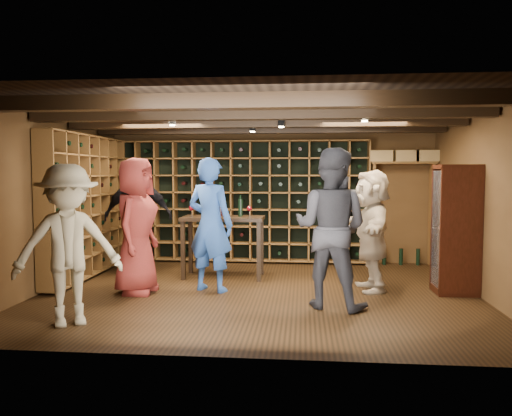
# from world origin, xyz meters

# --- Properties ---
(ground) EXTENTS (6.00, 6.00, 0.00)m
(ground) POSITION_xyz_m (0.00, 0.00, 0.00)
(ground) COLOR black
(ground) RESTS_ON ground
(room_shell) EXTENTS (6.00, 6.00, 6.00)m
(room_shell) POSITION_xyz_m (0.00, 0.05, 2.42)
(room_shell) COLOR brown
(room_shell) RESTS_ON ground
(wine_rack_back) EXTENTS (4.65, 0.30, 2.20)m
(wine_rack_back) POSITION_xyz_m (-0.52, 2.33, 1.15)
(wine_rack_back) COLOR brown
(wine_rack_back) RESTS_ON ground
(wine_rack_left) EXTENTS (0.30, 2.65, 2.20)m
(wine_rack_left) POSITION_xyz_m (-2.83, 0.82, 1.15)
(wine_rack_left) COLOR brown
(wine_rack_left) RESTS_ON ground
(crate_shelf) EXTENTS (1.20, 0.32, 2.07)m
(crate_shelf) POSITION_xyz_m (2.41, 2.32, 1.57)
(crate_shelf) COLOR brown
(crate_shelf) RESTS_ON ground
(display_cabinet) EXTENTS (0.55, 0.50, 1.75)m
(display_cabinet) POSITION_xyz_m (2.71, 0.20, 0.86)
(display_cabinet) COLOR #33120A
(display_cabinet) RESTS_ON ground
(man_blue_shirt) EXTENTS (0.80, 0.66, 1.88)m
(man_blue_shirt) POSITION_xyz_m (-0.68, 0.03, 0.94)
(man_blue_shirt) COLOR navy
(man_blue_shirt) RESTS_ON ground
(man_grey_suit) EXTENTS (1.17, 1.05, 1.97)m
(man_grey_suit) POSITION_xyz_m (0.96, -0.67, 0.99)
(man_grey_suit) COLOR black
(man_grey_suit) RESTS_ON ground
(guest_red_floral) EXTENTS (0.65, 0.95, 1.88)m
(guest_red_floral) POSITION_xyz_m (-1.68, -0.20, 0.94)
(guest_red_floral) COLOR maroon
(guest_red_floral) RESTS_ON ground
(guest_woman_black) EXTENTS (1.15, 0.58, 1.90)m
(guest_woman_black) POSITION_xyz_m (-2.06, 1.05, 0.95)
(guest_woman_black) COLOR black
(guest_woman_black) RESTS_ON ground
(guest_khaki) EXTENTS (1.31, 1.15, 1.76)m
(guest_khaki) POSITION_xyz_m (-1.92, -1.69, 0.88)
(guest_khaki) COLOR gray
(guest_khaki) RESTS_ON ground
(guest_beige) EXTENTS (0.63, 1.63, 1.71)m
(guest_beige) POSITION_xyz_m (1.59, 0.29, 0.86)
(guest_beige) COLOR #BDA98B
(guest_beige) RESTS_ON ground
(tasting_table) EXTENTS (1.30, 0.65, 1.25)m
(tasting_table) POSITION_xyz_m (-0.65, 0.96, 0.85)
(tasting_table) COLOR black
(tasting_table) RESTS_ON ground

